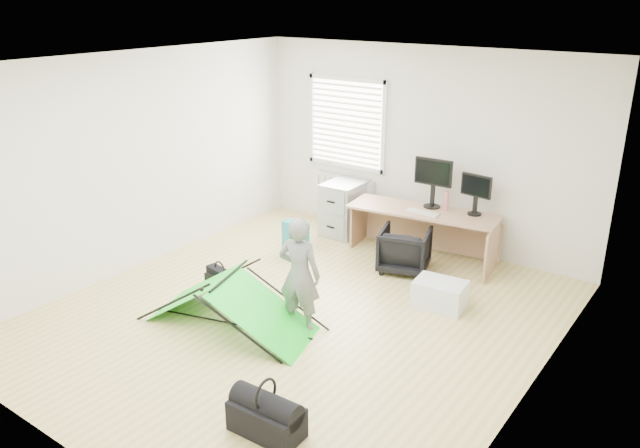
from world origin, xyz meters
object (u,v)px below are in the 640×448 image
Objects in this scene: monitor_right at (476,200)px; duffel_bag at (267,419)px; person at (299,275)px; kite at (230,300)px; thermos at (446,201)px; laptop_bag at (221,281)px; filing_cabinet at (345,208)px; storage_crate at (440,294)px; monitor_left at (433,190)px; desk at (421,234)px; office_chair at (405,250)px.

duffel_bag is at bearing -81.92° from monitor_right.
person is 0.81m from kite.
laptop_bag is (-1.65, -2.50, -0.64)m from thermos.
filing_cabinet is 1.99m from monitor_right.
filing_cabinet is at bearing -179.08° from thermos.
thermos is 4.16m from duffel_bag.
filing_cabinet reaches higher than storage_crate.
thermos reaches higher than kite.
monitor_left is 1.70m from storage_crate.
filing_cabinet is 1.29× the size of duffel_bag.
duffel_bag is at bearing -84.31° from thermos.
monitor_right reaches higher than laptop_bag.
monitor_right is at bearing 63.13° from laptop_bag.
laptop_bag is (-1.26, 0.11, -0.47)m from person.
desk is 3.24× the size of duffel_bag.
thermos reaches higher than desk.
kite is at bearing -81.47° from filing_cabinet.
kite reaches higher than office_chair.
thermos is 0.41× the size of duffel_bag.
thermos is 0.13× the size of kite.
office_chair is at bearing -108.25° from thermos.
office_chair is 2.45m from kite.
filing_cabinet is 1.53× the size of monitor_left.
monitor_left is at bearing -106.55° from person.
monitor_left is 2.08× the size of thermos.
monitor_left is 3.16m from kite.
storage_crate is (0.80, -0.64, -0.12)m from office_chair.
monitor_left is (1.36, 0.03, 0.52)m from filing_cabinet.
thermos is 2.64m from person.
office_chair is 0.33× the size of kite.
office_chair is at bearing 141.46° from storage_crate.
laptop_bag is at bearing 126.76° from kite.
monitor_left is at bearing -0.37° from filing_cabinet.
person is 1.35m from laptop_bag.
kite is 3.08× the size of duffel_bag.
desk is 3.51× the size of storage_crate.
storage_crate is (0.97, 1.30, -0.47)m from person.
storage_crate is at bearing -73.59° from monitor_right.
storage_crate is (0.58, -1.31, -0.63)m from thermos.
duffel_bag is (0.61, -4.09, -0.78)m from monitor_left.
thermos is at bearing 55.14° from kite.
thermos is at bearing 29.27° from desk.
filing_cabinet is 2.51m from storage_crate.
kite is 1.82m from duffel_bag.
kite is at bearing 140.43° from duffel_bag.
kite is at bearing 53.70° from office_chair.
duffel_bag is at bearing 106.07° from person.
office_chair is 1.11× the size of storage_crate.
thermos is at bearing 114.02° from storage_crate.
desk is 1.41m from storage_crate.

